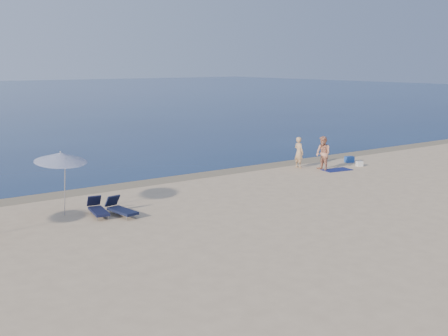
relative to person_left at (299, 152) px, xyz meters
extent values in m
cube|color=#847254|center=(-4.04, 1.46, -0.88)|extent=(240.00, 1.60, 0.00)
imported|color=tan|center=(0.00, 0.00, 0.00)|extent=(0.42, 0.64, 1.76)
imported|color=tan|center=(0.58, -1.32, 0.06)|extent=(0.79, 0.97, 1.88)
cube|color=#101752|center=(1.23, -1.77, -0.87)|extent=(1.73, 1.12, 0.03)
cube|color=silver|center=(3.12, -1.73, -0.73)|extent=(0.43, 0.40, 0.29)
cube|color=#1F4EAC|center=(3.64, -0.50, -0.70)|extent=(0.55, 0.43, 0.36)
cylinder|color=silver|center=(-14.31, -2.22, 0.25)|extent=(0.08, 0.33, 2.34)
cone|color=white|center=(-14.31, -1.94, 1.40)|extent=(2.28, 2.30, 0.60)
sphere|color=silver|center=(-14.31, -1.94, 1.60)|extent=(0.07, 0.07, 0.07)
cube|color=black|center=(-13.32, -3.05, -0.67)|extent=(0.73, 1.49, 0.09)
cube|color=black|center=(-13.21, -2.35, -0.40)|extent=(0.57, 0.42, 0.46)
cylinder|color=#A5A5AD|center=(-13.11, -3.09, -0.77)|extent=(0.03, 0.03, 0.21)
cube|color=#121732|center=(-12.54, -3.55, -0.66)|extent=(0.72, 1.52, 0.10)
cube|color=#121732|center=(-12.64, -2.83, -0.39)|extent=(0.58, 0.42, 0.47)
cylinder|color=#A5A5AD|center=(-12.33, -3.53, -0.77)|extent=(0.03, 0.03, 0.21)
camera|label=1|loc=(-21.55, -22.96, 5.02)|focal=45.00mm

